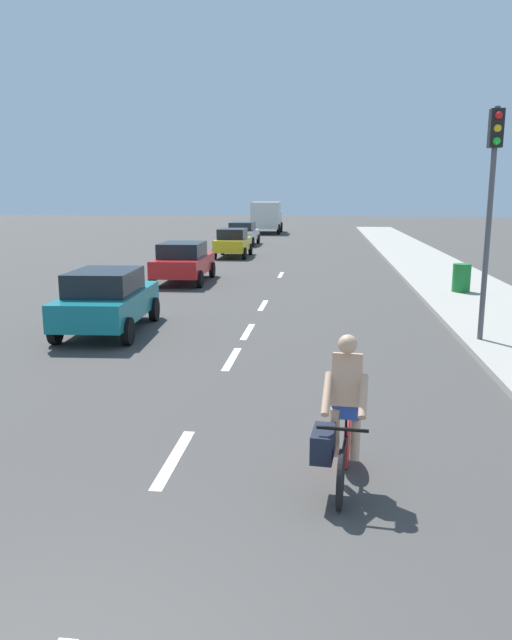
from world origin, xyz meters
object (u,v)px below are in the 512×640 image
Objects in this scene: trash_bin_far at (461,278)px; traffic_signal at (492,183)px; parked_car_teal at (107,299)px; parked_car_yellow at (233,242)px; delivery_truck at (267,216)px; parked_car_red at (183,261)px; parked_car_white at (243,233)px; cyclist at (341,420)px.

traffic_signal is at bearing -98.52° from trash_bin_far.
parked_car_yellow is (0.22, 19.04, -0.00)m from parked_car_teal.
parked_car_teal reaches higher than trash_bin_far.
delivery_truck is 35.66m from trash_bin_far.
parked_car_teal is 40.99m from delivery_truck.
parked_car_red is 1.01× the size of parked_car_white.
parked_car_yellow is at bearing -90.35° from delivery_truck.
delivery_truck reaches higher than cyclist.
parked_car_yellow reaches higher than trash_bin_far.
traffic_signal is at bearing -5.64° from parked_car_teal.
parked_car_teal is at bearing 177.78° from traffic_signal.
parked_car_teal is 1.06× the size of parked_car_yellow.
cyclist is 9.42m from parked_car_teal.
parked_car_yellow is 0.75× the size of traffic_signal.
parked_car_red is (-0.18, 8.91, 0.00)m from parked_car_teal.
delivery_truck reaches higher than parked_car_teal.
parked_car_teal and parked_car_yellow have the same top height.
delivery_truck reaches higher than parked_car_red.
parked_car_white reaches higher than trash_bin_far.
cyclist is 1.92× the size of trash_bin_far.
traffic_signal is at bearing -70.32° from parked_car_white.
parked_car_teal is 0.79× the size of traffic_signal.
cyclist is 0.42× the size of parked_car_red.
delivery_truck is at bearing 89.88° from parked_car_white.
delivery_truck is (-0.27, 21.94, 0.67)m from parked_car_yellow.
trash_bin_far is at bearing -13.37° from parked_car_red.
parked_car_red is 0.68× the size of delivery_truck.
parked_car_yellow is at bearing 114.11° from traffic_signal.
traffic_signal is (8.95, -41.33, 2.10)m from delivery_truck.
cyclist is 0.35× the size of traffic_signal.
traffic_signal is (9.08, -9.25, 2.77)m from parked_car_red.
cyclist reaches higher than trash_bin_far.
parked_car_white is at bearing 93.93° from parked_car_yellow.
parked_car_yellow is at bearing 86.23° from parked_car_red.
traffic_signal reaches higher than parked_car_white.
traffic_signal is (8.90, -0.34, 2.77)m from parked_car_teal.
traffic_signal is (3.33, 7.26, 2.78)m from cyclist.
delivery_truck is 6.61× the size of trash_bin_far.
parked_car_teal is at bearing -90.31° from parked_car_red.
delivery_truck reaches higher than parked_car_yellow.
cyclist is 15.03m from trash_bin_far.
parked_car_red is at bearing 134.47° from traffic_signal.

